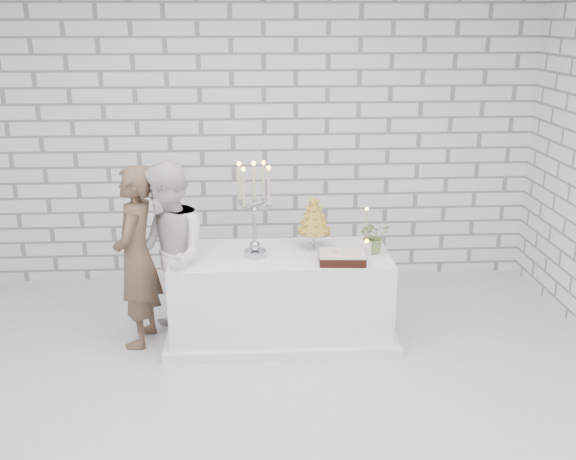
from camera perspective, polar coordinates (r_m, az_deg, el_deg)
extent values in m
cube|color=silver|center=(4.80, -4.94, -15.27)|extent=(6.00, 5.00, 0.01)
cube|color=white|center=(6.61, -4.76, 8.15)|extent=(6.00, 0.01, 3.00)
cube|color=white|center=(1.90, -8.15, -18.92)|extent=(6.00, 0.01, 3.00)
cube|color=white|center=(5.62, -0.66, -5.61)|extent=(1.80, 0.80, 0.75)
imported|color=brown|center=(5.51, -12.91, -2.29)|extent=(0.43, 0.60, 1.52)
imported|color=white|center=(5.43, -10.24, -2.25)|extent=(0.76, 0.88, 1.54)
cube|color=black|center=(5.29, 4.68, -2.37)|extent=(0.38, 0.28, 0.08)
cylinder|color=white|center=(5.44, 6.77, -1.62)|extent=(0.10, 0.10, 0.12)
cylinder|color=#BFB899|center=(5.64, 6.75, 0.17)|extent=(0.07, 0.07, 0.32)
imported|color=#44612E|center=(5.50, 7.41, -0.50)|extent=(0.29, 0.26, 0.29)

